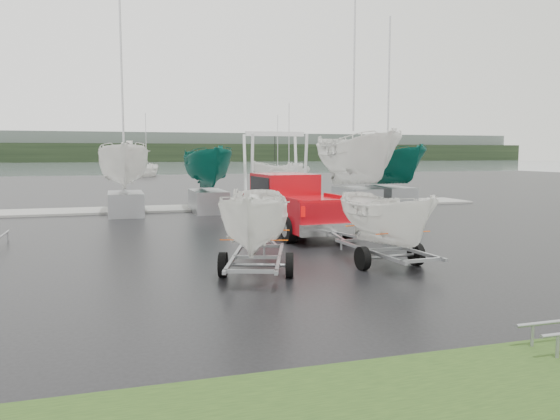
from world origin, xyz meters
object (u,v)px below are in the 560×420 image
at_px(trailer_hitched, 388,175).
at_px(trailer_parked, 256,169).
at_px(boat_hoist, 275,158).
at_px(pickup_truck, 292,202).

height_order(trailer_hitched, trailer_parked, trailer_parked).
height_order(trailer_hitched, boat_hoist, trailer_hitched).
relative_size(pickup_truck, trailer_hitched, 1.50).
relative_size(trailer_hitched, boat_hoist, 1.07).
height_order(trailer_parked, boat_hoist, trailer_parked).
bearing_deg(trailer_hitched, trailer_parked, 177.79).
xyz_separation_m(pickup_truck, boat_hoist, (2.12, 9.44, 1.54)).
relative_size(pickup_truck, boat_hoist, 1.61).
relative_size(trailer_hitched, trailer_parked, 0.93).
height_order(pickup_truck, trailer_parked, trailer_parked).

